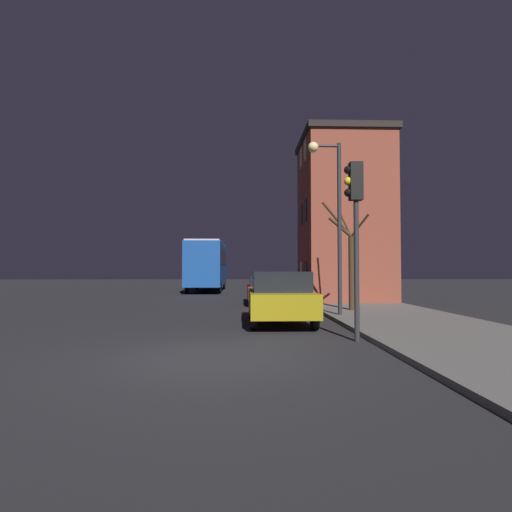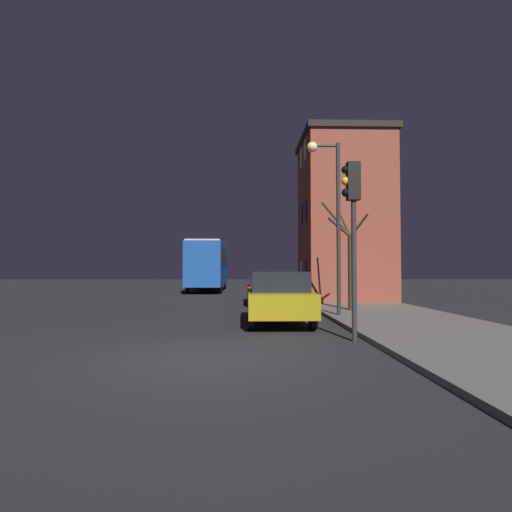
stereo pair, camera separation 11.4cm
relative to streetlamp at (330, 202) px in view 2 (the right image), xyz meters
The scene contains 9 objects.
ground_plane 8.07m from the streetlamp, 122.26° to the right, with size 120.00×120.00×0.00m, color black.
sidewalk 7.43m from the streetlamp, 70.39° to the right, with size 4.47×60.00×0.12m.
brick_building 7.19m from the streetlamp, 72.50° to the left, with size 4.41×4.81×8.48m.
streetlamp is the anchor object (origin of this frame).
traffic_light 4.53m from the streetlamp, 95.68° to the right, with size 0.43×0.24×4.20m.
bare_tree 2.76m from the streetlamp, 57.16° to the left, with size 1.63×1.49×4.24m.
bus 18.41m from the streetlamp, 108.54° to the left, with size 2.51×9.35×3.72m.
car_near_lane 3.92m from the streetlamp, 146.83° to the right, with size 1.89×4.18×1.61m.
car_mid_lane 7.03m from the streetlamp, 108.53° to the left, with size 1.72×4.22×1.36m.
Camera 2 is at (0.79, -7.73, 1.68)m, focal length 28.00 mm.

